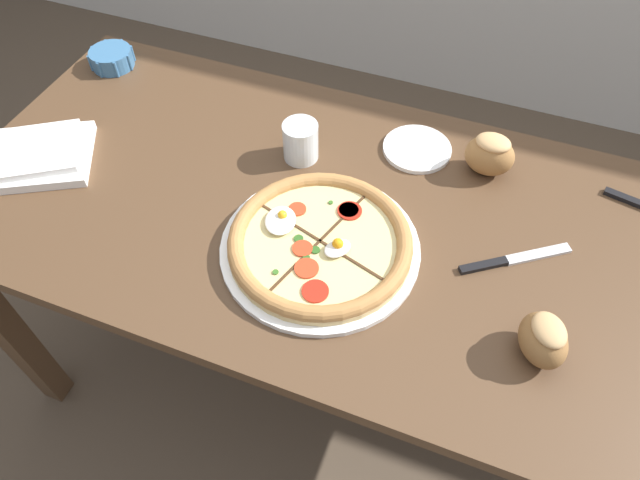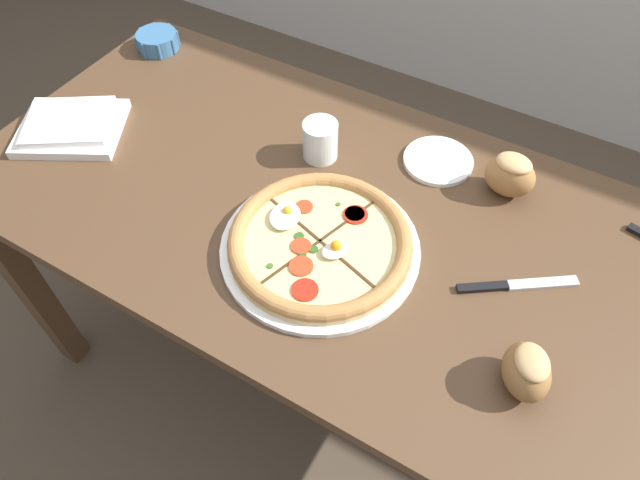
{
  "view_description": "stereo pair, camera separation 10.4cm",
  "coord_description": "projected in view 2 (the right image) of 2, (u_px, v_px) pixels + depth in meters",
  "views": [
    {
      "loc": [
        0.23,
        -0.7,
        1.59
      ],
      "look_at": [
        -0.0,
        -0.09,
        0.78
      ],
      "focal_mm": 32.0,
      "sensor_mm": 36.0,
      "label": 1
    },
    {
      "loc": [
        0.32,
        -0.65,
        1.59
      ],
      "look_at": [
        -0.0,
        -0.09,
        0.78
      ],
      "focal_mm": 32.0,
      "sensor_mm": 36.0,
      "label": 2
    }
  ],
  "objects": [
    {
      "name": "ground_plane",
      "position": [
        336.0,
        380.0,
        1.7
      ],
      "size": [
        12.0,
        12.0,
        0.0
      ],
      "primitive_type": "plane",
      "color": "brown"
    },
    {
      "name": "dining_table",
      "position": [
        343.0,
        248.0,
        1.19
      ],
      "size": [
        1.57,
        0.74,
        0.75
      ],
      "color": "#513823",
      "rests_on": "ground_plane"
    },
    {
      "name": "pizza",
      "position": [
        320.0,
        243.0,
        1.05
      ],
      "size": [
        0.37,
        0.37,
        0.05
      ],
      "color": "white",
      "rests_on": "dining_table"
    },
    {
      "name": "ramekin_bowl",
      "position": [
        157.0,
        41.0,
        1.45
      ],
      "size": [
        0.11,
        0.11,
        0.04
      ],
      "color": "teal",
      "rests_on": "dining_table"
    },
    {
      "name": "napkin_folded",
      "position": [
        71.0,
        126.0,
        1.26
      ],
      "size": [
        0.28,
        0.27,
        0.04
      ],
      "rotation": [
        0.0,
        0.0,
        0.5
      ],
      "color": "white",
      "rests_on": "dining_table"
    },
    {
      "name": "bread_piece_near",
      "position": [
        527.0,
        371.0,
        0.86
      ],
      "size": [
        0.11,
        0.12,
        0.08
      ],
      "rotation": [
        0.0,
        0.0,
        2.09
      ],
      "color": "olive",
      "rests_on": "dining_table"
    },
    {
      "name": "bread_piece_mid",
      "position": [
        510.0,
        174.0,
        1.12
      ],
      "size": [
        0.1,
        0.08,
        0.09
      ],
      "rotation": [
        0.0,
        0.0,
        3.1
      ],
      "color": "#A3703D",
      "rests_on": "dining_table"
    },
    {
      "name": "knife_main",
      "position": [
        516.0,
        285.0,
        1.01
      ],
      "size": [
        0.19,
        0.14,
        0.01
      ],
      "rotation": [
        0.0,
        0.0,
        0.61
      ],
      "color": "silver",
      "rests_on": "dining_table"
    },
    {
      "name": "water_glass",
      "position": [
        320.0,
        142.0,
        1.19
      ],
      "size": [
        0.07,
        0.07,
        0.08
      ],
      "color": "white",
      "rests_on": "dining_table"
    },
    {
      "name": "side_saucer",
      "position": [
        438.0,
        161.0,
        1.2
      ],
      "size": [
        0.15,
        0.15,
        0.01
      ],
      "color": "white",
      "rests_on": "dining_table"
    }
  ]
}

